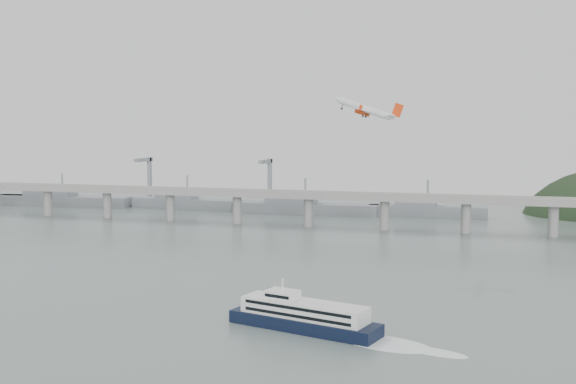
% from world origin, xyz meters
% --- Properties ---
extents(ground, '(900.00, 900.00, 0.00)m').
position_xyz_m(ground, '(0.00, 0.00, 0.00)').
color(ground, slate).
rests_on(ground, ground).
extents(bridge, '(800.00, 22.00, 23.90)m').
position_xyz_m(bridge, '(-1.15, 200.00, 17.65)').
color(bridge, gray).
rests_on(bridge, ground).
extents(distant_fleet, '(453.00, 60.90, 40.00)m').
position_xyz_m(distant_fleet, '(-155.36, 265.08, 6.22)').
color(distant_fleet, slate).
rests_on(distant_fleet, ground).
extents(ferry, '(80.60, 29.54, 15.46)m').
position_xyz_m(ferry, '(28.90, -22.94, 4.19)').
color(ferry, black).
rests_on(ferry, ground).
extents(airliner, '(33.30, 30.26, 13.02)m').
position_xyz_m(airliner, '(29.61, 79.51, 72.05)').
color(airliner, white).
rests_on(airliner, ground).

